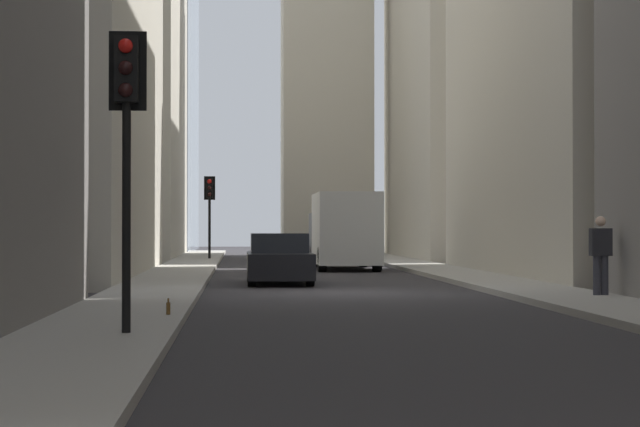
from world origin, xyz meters
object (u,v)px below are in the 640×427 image
object	(u,v)px
sedan_black	(279,260)
pedestrian	(601,252)
delivery_truck	(344,231)
discarded_bottle	(168,308)
traffic_light_midblock	(210,198)
traffic_light_foreground	(127,109)

from	to	relation	value
sedan_black	pedestrian	world-z (taller)	pedestrian
delivery_truck	sedan_black	xyz separation A→B (m)	(-10.97, 2.80, -0.80)
discarded_bottle	pedestrian	bearing A→B (deg)	-60.97
traffic_light_midblock	sedan_black	bearing A→B (deg)	-173.37
traffic_light_foreground	discarded_bottle	distance (m)	4.41
sedan_black	traffic_light_midblock	xyz separation A→B (m)	(21.64, 2.52, 2.29)
sedan_black	delivery_truck	bearing A→B (deg)	-14.32
delivery_truck	pedestrian	size ratio (longest dim) A/B	3.84
pedestrian	discarded_bottle	distance (m)	10.15
traffic_light_foreground	discarded_bottle	world-z (taller)	traffic_light_foreground
delivery_truck	pedestrian	distance (m)	19.49
discarded_bottle	traffic_light_foreground	bearing A→B (deg)	173.52
traffic_light_midblock	discarded_bottle	xyz separation A→B (m)	(-34.70, -0.24, -2.71)
delivery_truck	traffic_light_foreground	world-z (taller)	traffic_light_foreground
sedan_black	discarded_bottle	size ratio (longest dim) A/B	15.93
delivery_truck	traffic_light_foreground	bearing A→B (deg)	168.72
traffic_light_foreground	traffic_light_midblock	distance (m)	37.96
delivery_truck	pedestrian	bearing A→B (deg)	-168.82
delivery_truck	sedan_black	distance (m)	11.35
sedan_black	pedestrian	distance (m)	10.48
traffic_light_midblock	delivery_truck	bearing A→B (deg)	-153.52
pedestrian	traffic_light_foreground	bearing A→B (deg)	131.57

